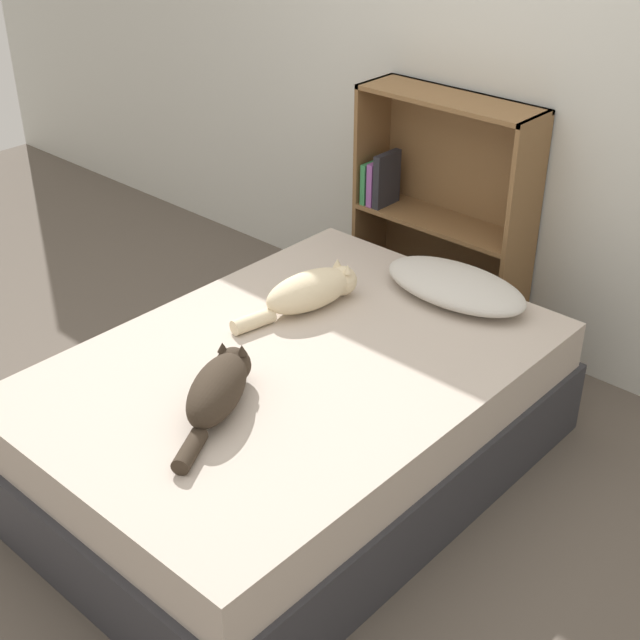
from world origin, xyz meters
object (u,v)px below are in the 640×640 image
(bed, at_px, (294,417))
(bookshelf, at_px, (443,215))
(pillow, at_px, (455,285))
(cat_light, at_px, (311,291))
(cat_dark, at_px, (219,388))

(bed, xyz_separation_m, bookshelf, (-0.24, 1.23, 0.33))
(pillow, bearing_deg, cat_light, -130.04)
(cat_light, bearing_deg, bookshelf, 12.87)
(pillow, relative_size, cat_light, 1.09)
(bed, bearing_deg, cat_dark, -86.75)
(pillow, xyz_separation_m, cat_light, (-0.37, -0.44, 0.02))
(bed, distance_m, bookshelf, 1.30)
(bookshelf, bearing_deg, bed, -79.00)
(pillow, height_order, bookshelf, bookshelf)
(cat_dark, bearing_deg, bed, -25.28)
(bed, height_order, cat_light, cat_light)
(bed, distance_m, cat_dark, 0.49)
(pillow, height_order, cat_dark, cat_dark)
(pillow, bearing_deg, cat_dark, -97.06)
(cat_light, bearing_deg, bed, -136.30)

